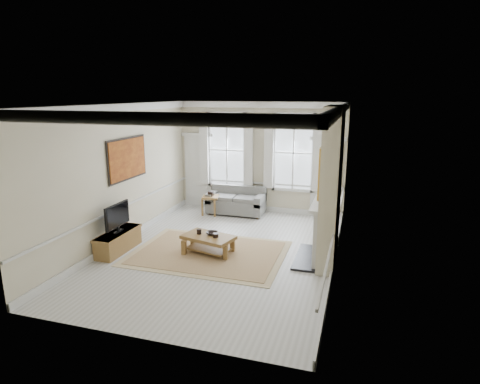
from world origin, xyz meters
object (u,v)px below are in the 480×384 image
(side_table, at_px, (211,200))
(tv_stand, at_px, (118,241))
(coffee_table, at_px, (208,239))
(sofa, at_px, (237,202))

(side_table, height_order, tv_stand, side_table)
(side_table, height_order, coffee_table, side_table)
(sofa, xyz_separation_m, coffee_table, (0.34, -3.29, 0.01))
(coffee_table, bearing_deg, sofa, 110.00)
(sofa, distance_m, tv_stand, 4.15)
(side_table, xyz_separation_m, tv_stand, (-1.03, -3.40, -0.24))
(side_table, relative_size, tv_stand, 0.44)
(side_table, xyz_separation_m, coffee_table, (1.05, -2.91, -0.12))
(coffee_table, distance_m, tv_stand, 2.14)
(sofa, bearing_deg, side_table, -152.39)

